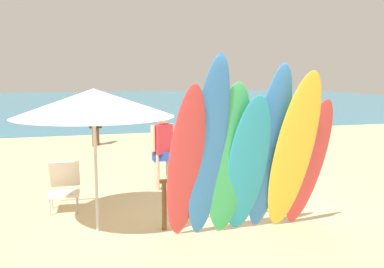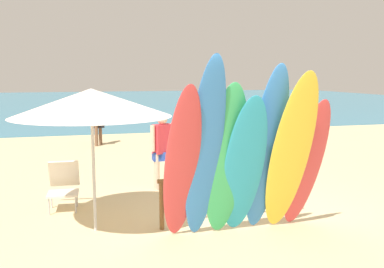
% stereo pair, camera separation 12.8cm
% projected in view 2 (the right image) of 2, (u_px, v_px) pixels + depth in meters
% --- Properties ---
extents(ground, '(60.00, 60.00, 0.00)m').
position_uv_depth(ground, '(126.00, 123.00, 19.95)').
color(ground, '#D3BC8C').
extents(ocean_water, '(60.00, 40.00, 0.02)m').
position_uv_depth(ocean_water, '(103.00, 101.00, 35.63)').
color(ocean_water, teal).
rests_on(ocean_water, ground).
extents(surfboard_rack, '(2.23, 0.07, 0.76)m').
position_uv_depth(surfboard_rack, '(230.00, 187.00, 6.49)').
color(surfboard_rack, brown).
rests_on(surfboard_rack, ground).
extents(surfboard_red_0, '(0.48, 0.94, 2.17)m').
position_uv_depth(surfboard_red_0, '(182.00, 166.00, 5.55)').
color(surfboard_red_0, '#D13D42').
rests_on(surfboard_red_0, ground).
extents(surfboard_blue_1, '(0.49, 0.95, 2.52)m').
position_uv_depth(surfboard_blue_1, '(205.00, 152.00, 5.56)').
color(surfboard_blue_1, '#337AD1').
rests_on(surfboard_blue_1, ground).
extents(surfboard_green_2, '(0.57, 0.79, 2.18)m').
position_uv_depth(surfboard_green_2, '(226.00, 162.00, 5.74)').
color(surfboard_green_2, '#38B266').
rests_on(surfboard_green_2, ground).
extents(surfboard_teal_3, '(0.61, 0.92, 2.02)m').
position_uv_depth(surfboard_teal_3, '(244.00, 167.00, 5.80)').
color(surfboard_teal_3, '#289EC6').
rests_on(surfboard_teal_3, ground).
extents(surfboard_blue_4, '(0.51, 0.92, 2.42)m').
position_uv_depth(surfboard_blue_4, '(266.00, 152.00, 5.86)').
color(surfboard_blue_4, '#337AD1').
rests_on(surfboard_blue_4, ground).
extents(surfboard_yellow_5, '(0.61, 1.04, 2.33)m').
position_uv_depth(surfboard_yellow_5, '(290.00, 155.00, 5.86)').
color(surfboard_yellow_5, yellow).
rests_on(surfboard_yellow_5, ground).
extents(surfboard_red_6, '(0.59, 0.84, 1.95)m').
position_uv_depth(surfboard_red_6, '(306.00, 165.00, 6.11)').
color(surfboard_red_6, '#D13D42').
rests_on(surfboard_red_6, ground).
extents(beachgoer_midbeach, '(0.45, 0.65, 1.71)m').
position_uv_depth(beachgoer_midbeach, '(221.00, 125.00, 10.77)').
color(beachgoer_midbeach, tan).
rests_on(beachgoer_midbeach, ground).
extents(beachgoer_by_water, '(0.38, 0.50, 1.47)m').
position_uv_depth(beachgoer_by_water, '(98.00, 119.00, 13.59)').
color(beachgoer_by_water, brown).
rests_on(beachgoer_by_water, ground).
extents(beachgoer_photographing, '(0.55, 0.41, 1.67)m').
position_uv_depth(beachgoer_photographing, '(214.00, 132.00, 9.64)').
color(beachgoer_photographing, beige).
rests_on(beachgoer_photographing, ground).
extents(beachgoer_strolling, '(0.51, 0.35, 1.50)m').
position_uv_depth(beachgoer_strolling, '(162.00, 146.00, 8.40)').
color(beachgoer_strolling, beige).
rests_on(beachgoer_strolling, ground).
extents(beach_chair_red, '(0.54, 0.75, 0.80)m').
position_uv_depth(beach_chair_red, '(64.00, 183.00, 7.29)').
color(beach_chair_red, '#B7B7BC').
rests_on(beach_chair_red, ground).
extents(beach_umbrella, '(2.25, 2.25, 2.07)m').
position_uv_depth(beach_umbrella, '(91.00, 103.00, 5.99)').
color(beach_umbrella, silver).
rests_on(beach_umbrella, ground).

